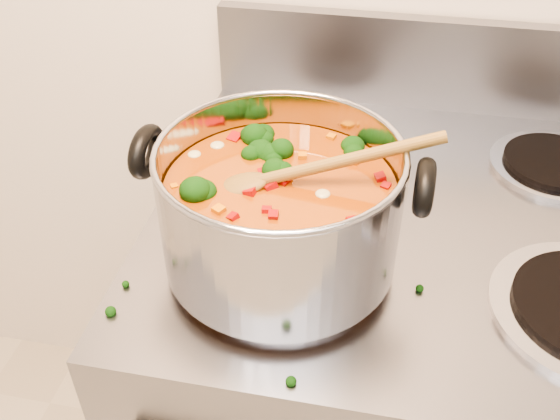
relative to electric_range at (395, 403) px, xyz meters
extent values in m
cube|color=gray|center=(0.00, 0.00, -0.01)|extent=(0.78, 0.68, 0.92)
cube|color=gray|center=(0.00, 0.32, 0.53)|extent=(0.78, 0.03, 0.16)
cylinder|color=#A5A5AD|center=(-0.18, -0.16, 0.46)|extent=(0.24, 0.24, 0.01)
cylinder|color=black|center=(-0.18, -0.16, 0.46)|extent=(0.18, 0.18, 0.01)
cylinder|color=#A5A5AD|center=(-0.18, 0.15, 0.46)|extent=(0.19, 0.19, 0.01)
cylinder|color=black|center=(-0.18, 0.15, 0.46)|extent=(0.15, 0.15, 0.01)
cylinder|color=#A5A5AD|center=(0.18, 0.15, 0.46)|extent=(0.19, 0.19, 0.01)
cylinder|color=black|center=(0.18, 0.15, 0.46)|extent=(0.15, 0.15, 0.01)
cylinder|color=#A6A6AE|center=(-0.19, -0.14, 0.55)|extent=(0.29, 0.29, 0.15)
torus|color=#A6A6AE|center=(-0.19, -0.14, 0.62)|extent=(0.29, 0.29, 0.01)
cylinder|color=#913B0D|center=(-0.19, -0.14, 0.53)|extent=(0.27, 0.27, 0.11)
torus|color=black|center=(-0.35, -0.14, 0.60)|extent=(0.02, 0.08, 0.08)
torus|color=black|center=(-0.03, -0.15, 0.60)|extent=(0.02, 0.08, 0.08)
ellipsoid|color=black|center=(-0.27, -0.14, 0.58)|extent=(0.04, 0.04, 0.03)
ellipsoid|color=black|center=(-0.20, -0.09, 0.58)|extent=(0.04, 0.04, 0.03)
ellipsoid|color=black|center=(-0.14, -0.18, 0.58)|extent=(0.04, 0.04, 0.03)
ellipsoid|color=black|center=(-0.20, -0.05, 0.58)|extent=(0.04, 0.04, 0.03)
ellipsoid|color=black|center=(-0.08, -0.12, 0.58)|extent=(0.04, 0.04, 0.03)
ellipsoid|color=black|center=(-0.10, -0.11, 0.58)|extent=(0.04, 0.04, 0.03)
ellipsoid|color=black|center=(-0.12, -0.05, 0.58)|extent=(0.04, 0.04, 0.03)
ellipsoid|color=#A10513|center=(-0.26, -0.15, 0.58)|extent=(0.01, 0.01, 0.01)
ellipsoid|color=#A10513|center=(-0.22, -0.15, 0.58)|extent=(0.01, 0.01, 0.01)
ellipsoid|color=#A10513|center=(-0.25, -0.22, 0.58)|extent=(0.01, 0.01, 0.01)
ellipsoid|color=#A10513|center=(-0.18, -0.16, 0.58)|extent=(0.01, 0.01, 0.01)
ellipsoid|color=#A10513|center=(-0.23, -0.03, 0.58)|extent=(0.01, 0.01, 0.01)
ellipsoid|color=#A10513|center=(-0.22, -0.16, 0.58)|extent=(0.01, 0.01, 0.01)
ellipsoid|color=#A10513|center=(-0.11, -0.06, 0.58)|extent=(0.01, 0.01, 0.01)
ellipsoid|color=#A10513|center=(-0.17, -0.07, 0.58)|extent=(0.01, 0.01, 0.01)
ellipsoid|color=#A10513|center=(-0.28, -0.21, 0.58)|extent=(0.01, 0.01, 0.01)
ellipsoid|color=#A10513|center=(-0.16, -0.15, 0.58)|extent=(0.01, 0.01, 0.01)
ellipsoid|color=#A10513|center=(-0.11, -0.16, 0.58)|extent=(0.01, 0.01, 0.01)
ellipsoid|color=#A10513|center=(-0.16, -0.20, 0.58)|extent=(0.01, 0.01, 0.01)
ellipsoid|color=#C76B0B|center=(-0.21, -0.19, 0.58)|extent=(0.01, 0.01, 0.01)
ellipsoid|color=#C76B0B|center=(-0.17, -0.25, 0.58)|extent=(0.01, 0.01, 0.01)
ellipsoid|color=#C76B0B|center=(-0.20, -0.14, 0.58)|extent=(0.01, 0.01, 0.01)
ellipsoid|color=#C76B0B|center=(-0.20, -0.21, 0.58)|extent=(0.01, 0.01, 0.01)
ellipsoid|color=#C76B0B|center=(-0.29, -0.18, 0.58)|extent=(0.01, 0.01, 0.01)
ellipsoid|color=#C76B0B|center=(-0.16, -0.12, 0.58)|extent=(0.01, 0.01, 0.01)
ellipsoid|color=#C76B0B|center=(-0.13, -0.18, 0.58)|extent=(0.01, 0.01, 0.01)
ellipsoid|color=#C76B0B|center=(-0.20, -0.07, 0.58)|extent=(0.01, 0.01, 0.01)
ellipsoid|color=tan|center=(-0.21, -0.12, 0.58)|extent=(0.02, 0.02, 0.01)
ellipsoid|color=tan|center=(-0.10, -0.14, 0.58)|extent=(0.02, 0.02, 0.01)
ellipsoid|color=tan|center=(-0.17, -0.17, 0.58)|extent=(0.02, 0.02, 0.01)
ellipsoid|color=tan|center=(-0.15, -0.18, 0.58)|extent=(0.02, 0.02, 0.01)
ellipsoid|color=tan|center=(-0.18, -0.14, 0.58)|extent=(0.02, 0.02, 0.01)
ellipsoid|color=tan|center=(-0.21, -0.21, 0.58)|extent=(0.02, 0.02, 0.01)
ellipsoid|color=tan|center=(-0.09, -0.10, 0.58)|extent=(0.02, 0.02, 0.01)
ellipsoid|color=olive|center=(-0.23, -0.15, 0.58)|extent=(0.08, 0.06, 0.03)
cylinder|color=olive|center=(-0.12, -0.13, 0.61)|extent=(0.23, 0.06, 0.08)
ellipsoid|color=black|center=(-0.12, -0.29, 0.46)|extent=(0.01, 0.01, 0.01)
ellipsoid|color=black|center=(-0.02, -0.23, 0.46)|extent=(0.01, 0.01, 0.01)
ellipsoid|color=black|center=(-0.27, 0.00, 0.46)|extent=(0.01, 0.01, 0.01)
ellipsoid|color=black|center=(-0.17, -0.32, 0.46)|extent=(0.01, 0.01, 0.01)
camera|label=1|loc=(-0.08, -0.71, 1.00)|focal=40.00mm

